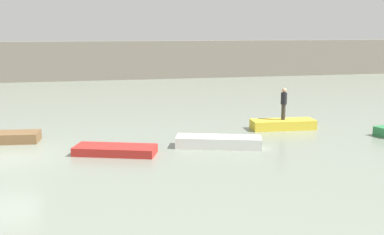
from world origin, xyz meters
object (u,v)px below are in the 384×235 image
at_px(rowboat_red, 115,150).
at_px(rowboat_white, 219,142).
at_px(person_dark_shirt, 284,102).
at_px(rowboat_brown, 2,137).
at_px(rowboat_yellow, 283,124).

distance_m(rowboat_red, rowboat_white, 4.58).
distance_m(rowboat_red, person_dark_shirt, 9.56).
xyz_separation_m(rowboat_brown, person_dark_shirt, (13.97, -0.26, 1.22)).
distance_m(rowboat_brown, rowboat_white, 10.09).
relative_size(rowboat_brown, rowboat_red, 0.97).
height_order(rowboat_white, rowboat_yellow, rowboat_yellow).
xyz_separation_m(rowboat_yellow, person_dark_shirt, (-0.00, 0.00, 1.20)).
bearing_deg(rowboat_yellow, rowboat_red, -156.69).
distance_m(rowboat_yellow, person_dark_shirt, 1.20).
bearing_deg(rowboat_yellow, rowboat_brown, -176.43).
height_order(rowboat_red, person_dark_shirt, person_dark_shirt).
distance_m(rowboat_brown, rowboat_red, 5.98).
height_order(rowboat_brown, person_dark_shirt, person_dark_shirt).
bearing_deg(rowboat_yellow, person_dark_shirt, -175.36).
bearing_deg(rowboat_red, rowboat_brown, 166.28).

